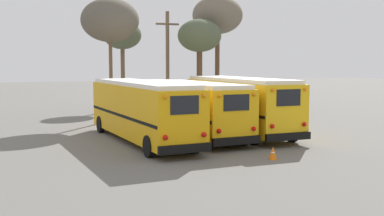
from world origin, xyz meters
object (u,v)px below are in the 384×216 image
at_px(school_bus_1, 191,107).
at_px(bare_tree_2, 200,37).
at_px(bare_tree_0, 122,36).
at_px(bare_tree_3, 217,16).
at_px(bare_tree_1, 110,21).
at_px(traffic_cone, 273,153).
at_px(school_bus_2, 239,103).
at_px(utility_pole, 168,62).
at_px(school_bus_0, 141,109).

height_order(school_bus_1, bare_tree_2, bare_tree_2).
height_order(bare_tree_0, bare_tree_3, bare_tree_3).
bearing_deg(bare_tree_0, bare_tree_2, -65.80).
relative_size(bare_tree_0, bare_tree_3, 0.82).
relative_size(school_bus_1, bare_tree_0, 1.32).
bearing_deg(bare_tree_1, school_bus_1, -74.66).
bearing_deg(traffic_cone, school_bus_2, 72.96).
distance_m(school_bus_1, utility_pole, 10.60).
bearing_deg(bare_tree_1, bare_tree_3, 13.96).
relative_size(bare_tree_1, traffic_cone, 15.23).
xyz_separation_m(bare_tree_0, traffic_cone, (0.18, -24.28, -6.08)).
relative_size(school_bus_2, bare_tree_3, 1.07).
bearing_deg(bare_tree_3, bare_tree_0, 135.46).
bearing_deg(school_bus_0, utility_pole, 63.86).
distance_m(school_bus_0, bare_tree_2, 12.67).
distance_m(bare_tree_2, bare_tree_3, 3.78).
bearing_deg(bare_tree_2, bare_tree_1, -178.90).
height_order(school_bus_2, traffic_cone, school_bus_2).
xyz_separation_m(school_bus_0, bare_tree_2, (7.32, 9.43, 4.24)).
bearing_deg(traffic_cone, school_bus_1, 96.40).
distance_m(school_bus_0, bare_tree_0, 18.68).
bearing_deg(bare_tree_3, bare_tree_2, -139.13).
relative_size(school_bus_0, school_bus_2, 1.10).
xyz_separation_m(school_bus_0, bare_tree_3, (9.82, 11.60, 6.07)).
distance_m(school_bus_2, utility_pole, 10.44).
relative_size(bare_tree_1, bare_tree_2, 1.16).
relative_size(bare_tree_3, traffic_cone, 16.87).
height_order(school_bus_0, school_bus_2, school_bus_2).
relative_size(utility_pole, traffic_cone, 14.19).
xyz_separation_m(bare_tree_0, bare_tree_2, (3.73, -8.30, -0.42)).
distance_m(utility_pole, traffic_cone, 17.69).
relative_size(school_bus_1, school_bus_2, 1.02).
bearing_deg(utility_pole, bare_tree_3, 11.48).
bearing_deg(school_bus_1, school_bus_0, -168.47).
bearing_deg(school_bus_2, bare_tree_3, 70.66).
height_order(bare_tree_2, traffic_cone, bare_tree_2).
relative_size(bare_tree_0, bare_tree_2, 1.06).
xyz_separation_m(school_bus_1, school_bus_2, (2.97, -0.09, 0.11)).
distance_m(school_bus_1, bare_tree_1, 10.45).
bearing_deg(bare_tree_0, traffic_cone, -89.57).
distance_m(school_bus_0, utility_pole, 12.12).
bearing_deg(school_bus_2, bare_tree_0, 97.77).
distance_m(bare_tree_0, bare_tree_3, 8.86).
xyz_separation_m(school_bus_0, utility_pole, (5.23, 10.66, 2.42)).
distance_m(school_bus_0, school_bus_2, 5.96).
height_order(bare_tree_1, traffic_cone, bare_tree_1).
xyz_separation_m(school_bus_0, traffic_cone, (3.77, -6.54, -1.41)).
xyz_separation_m(bare_tree_2, bare_tree_3, (2.50, 2.17, 1.83)).
xyz_separation_m(utility_pole, bare_tree_3, (4.59, 0.93, 3.65)).
height_order(utility_pole, bare_tree_0, utility_pole).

